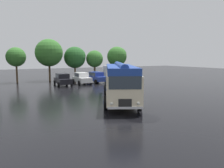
% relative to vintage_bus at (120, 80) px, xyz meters
% --- Properties ---
extents(ground_plane, '(120.00, 120.00, 0.00)m').
position_rel_vintage_bus_xyz_m(ground_plane, '(0.21, -0.04, -1.89)').
color(ground_plane, black).
extents(vintage_bus, '(6.71, 10.11, 3.49)m').
position_rel_vintage_bus_xyz_m(vintage_bus, '(0.00, 0.00, 0.00)').
color(vintage_bus, beige).
rests_on(vintage_bus, ground).
extents(car_near_left, '(2.10, 4.27, 1.66)m').
position_rel_vintage_bus_xyz_m(car_near_left, '(-1.46, 13.31, -1.05)').
color(car_near_left, black).
rests_on(car_near_left, ground).
extents(car_mid_left, '(2.02, 4.23, 1.66)m').
position_rel_vintage_bus_xyz_m(car_mid_left, '(1.54, 13.79, -1.05)').
color(car_mid_left, silver).
rests_on(car_mid_left, ground).
extents(car_mid_right, '(2.21, 4.32, 1.66)m').
position_rel_vintage_bus_xyz_m(car_mid_right, '(4.16, 14.20, -1.05)').
color(car_mid_right, navy).
rests_on(car_mid_right, ground).
extents(box_van, '(2.40, 5.80, 2.50)m').
position_rel_vintage_bus_xyz_m(box_van, '(7.12, 13.13, -0.53)').
color(box_van, silver).
rests_on(box_van, ground).
extents(tree_left_of_centre, '(2.96, 2.96, 5.45)m').
position_rel_vintage_bus_xyz_m(tree_left_of_centre, '(-6.72, 19.85, 2.00)').
color(tree_left_of_centre, '#4C3823').
rests_on(tree_left_of_centre, ground).
extents(tree_centre, '(4.50, 4.50, 6.90)m').
position_rel_vintage_bus_xyz_m(tree_centre, '(-1.65, 20.11, 2.69)').
color(tree_centre, '#4C3823').
rests_on(tree_centre, ground).
extents(tree_right_of_centre, '(3.88, 3.77, 5.76)m').
position_rel_vintage_bus_xyz_m(tree_right_of_centre, '(2.92, 20.33, 2.05)').
color(tree_right_of_centre, '#4C3823').
rests_on(tree_right_of_centre, ground).
extents(tree_far_right, '(3.05, 3.05, 5.15)m').
position_rel_vintage_bus_xyz_m(tree_far_right, '(6.27, 19.76, 1.65)').
color(tree_far_right, '#4C3823').
rests_on(tree_far_right, ground).
extents(tree_extra_right, '(3.85, 3.81, 5.97)m').
position_rel_vintage_bus_xyz_m(tree_extra_right, '(11.56, 20.53, 2.25)').
color(tree_extra_right, '#4C3823').
rests_on(tree_extra_right, ground).
extents(puddle_patch, '(2.30, 2.30, 0.01)m').
position_rel_vintage_bus_xyz_m(puddle_patch, '(-1.47, -5.37, -1.89)').
color(puddle_patch, black).
rests_on(puddle_patch, ground).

